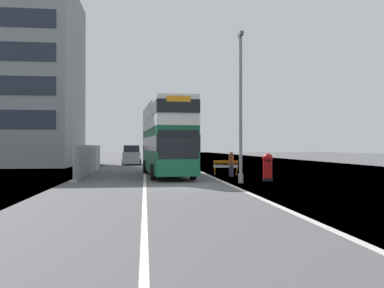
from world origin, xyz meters
The scene contains 12 objects.
ground centered at (0.58, 0.09, -0.05)m, with size 140.00×280.00×0.10m.
double_decker_bus centered at (-0.47, 7.87, 2.67)m, with size 3.31×11.38×5.02m.
lamppost_foreground centered at (3.37, 1.87, 3.99)m, with size 0.29×0.70×8.44m.
red_pillar_postbox centered at (5.25, 2.94, 0.90)m, with size 0.60×0.60×1.64m.
roadworks_barrier centered at (3.80, 8.24, 0.65)m, with size 1.76×0.85×1.05m.
construction_site_fence centered at (-5.99, 10.07, 1.05)m, with size 0.44×13.80×2.19m.
car_oncoming_near centered at (-3.44, 26.52, 1.03)m, with size 2.08×4.52×2.20m.
car_receding_mid centered at (0.02, 34.61, 0.98)m, with size 1.99×4.51×2.09m.
bare_tree_far_verge_near centered at (-13.74, 25.03, 2.14)m, with size 2.06×3.10×4.53m.
bare_tree_far_verge_mid centered at (-14.11, 36.81, 2.41)m, with size 3.08×2.48×5.09m.
bare_tree_far_verge_far centered at (-15.94, 44.27, 2.60)m, with size 2.51×2.62×5.48m.
pedestrian_at_kerb centered at (3.94, 6.98, 0.86)m, with size 0.34×0.34×1.71m.
Camera 1 is at (-1.95, -20.44, 2.00)m, focal length 38.14 mm.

